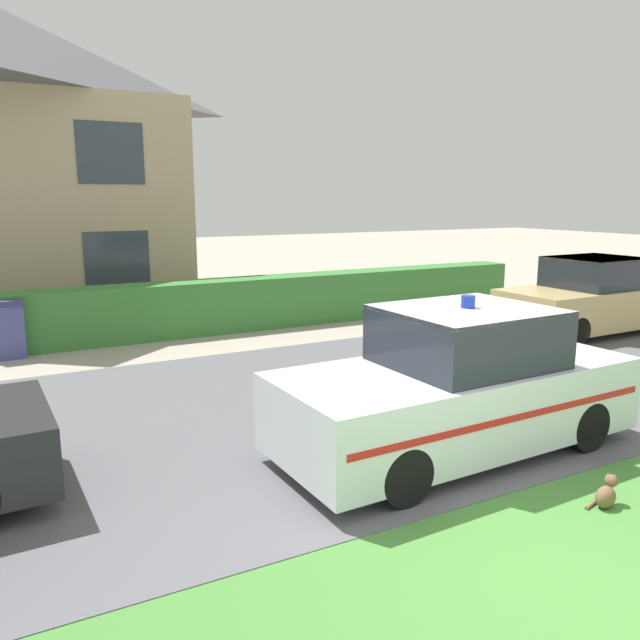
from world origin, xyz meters
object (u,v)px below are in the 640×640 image
Objects in this scene: police_car at (458,387)px; wheelie_bin at (4,328)px; neighbour_car_near at (589,298)px; cat at (606,494)px.

police_car reaches higher than wheelie_bin.
police_car reaches higher than neighbour_car_near.
neighbour_car_near is at bearing -153.37° from police_car.
police_car is 8.22m from wheelie_bin.
neighbour_car_near reaches higher than wheelie_bin.
cat is 8.03m from neighbour_car_near.
police_car is 1.07× the size of neighbour_car_near.
neighbour_car_near is 11.33m from wheelie_bin.
police_car is at bearing 27.69° from neighbour_car_near.
neighbour_car_near is at bearing -20.10° from wheelie_bin.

